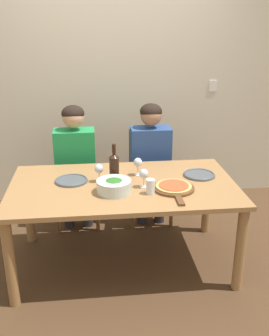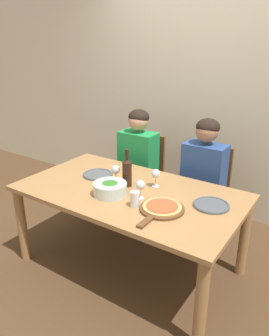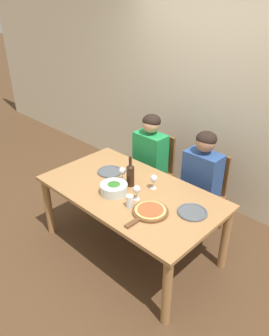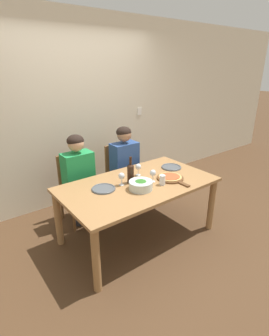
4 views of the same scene
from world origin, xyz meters
name	(u,v)px [view 3 (image 3 of 4)]	position (x,y,z in m)	size (l,w,h in m)	color
ground_plane	(131,247)	(0.00, 0.00, 0.00)	(40.00, 40.00, 0.00)	#4C331E
back_wall	(216,97)	(0.00, 1.40, 1.35)	(10.00, 0.06, 2.70)	beige
dining_table	(131,198)	(0.00, 0.00, 0.63)	(1.78, 1.00, 0.72)	#9E7042
chair_left	(155,169)	(-0.40, 0.83, 0.48)	(0.42, 0.42, 0.91)	brown
chair_right	(205,191)	(0.33, 0.83, 0.48)	(0.42, 0.42, 0.91)	brown
person_woman	(149,154)	(-0.40, 0.72, 0.72)	(0.47, 0.51, 1.20)	#28282D
person_man	(201,175)	(0.33, 0.72, 0.72)	(0.47, 0.51, 1.20)	#28282D
wine_bottle	(130,174)	(-0.06, 0.06, 0.85)	(0.08, 0.08, 0.31)	black
broccoli_bowl	(114,188)	(-0.08, -0.14, 0.77)	(0.26, 0.26, 0.10)	silver
dinner_plate_left	(110,171)	(-0.41, 0.10, 0.73)	(0.26, 0.26, 0.02)	#4C5156
dinner_plate_right	(192,212)	(0.64, 0.11, 0.73)	(0.26, 0.26, 0.02)	#4C5156
pizza_on_board	(150,211)	(0.38, -0.14, 0.74)	(0.32, 0.46, 0.04)	brown
wine_glass_left	(122,172)	(-0.18, 0.07, 0.83)	(0.07, 0.07, 0.15)	silver
wine_glass_right	(154,179)	(0.14, 0.18, 0.83)	(0.07, 0.07, 0.15)	silver
wine_glass_centre	(137,190)	(0.15, -0.07, 0.83)	(0.07, 0.07, 0.15)	silver
water_tumbler	(130,201)	(0.19, -0.20, 0.78)	(0.07, 0.07, 0.11)	silver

